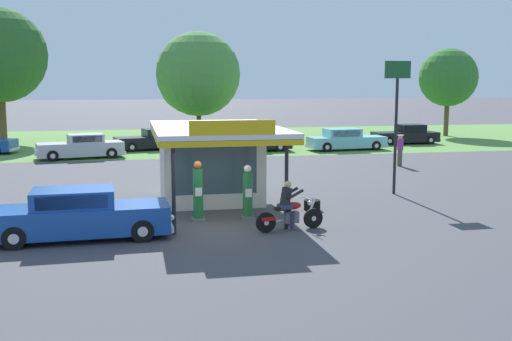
{
  "coord_description": "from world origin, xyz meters",
  "views": [
    {
      "loc": [
        -2.44,
        -18.99,
        4.61
      ],
      "look_at": [
        1.97,
        2.72,
        1.4
      ],
      "focal_mm": 42.79,
      "sensor_mm": 36.0,
      "label": 1
    }
  ],
  "objects_px": {
    "featured_classic_sedan": "(79,216)",
    "gas_pump_offside": "(248,194)",
    "parked_car_back_row_left": "(156,140)",
    "bystander_leaning_by_kiosk": "(400,149)",
    "parked_car_back_row_far_left": "(251,141)",
    "parked_car_back_row_right": "(346,140)",
    "motorcycle_with_rider": "(289,210)",
    "roadside_pole_sign": "(397,105)",
    "parked_car_back_row_centre_left": "(81,147)",
    "gas_pump_nearside": "(198,193)",
    "spare_tire_stack": "(312,205)",
    "parked_car_back_row_centre": "(406,135)"
  },
  "relations": [
    {
      "from": "parked_car_back_row_left",
      "to": "roadside_pole_sign",
      "type": "distance_m",
      "value": 21.41
    },
    {
      "from": "gas_pump_offside",
      "to": "spare_tire_stack",
      "type": "xyz_separation_m",
      "value": [
        2.57,
        0.94,
        -0.66
      ]
    },
    {
      "from": "parked_car_back_row_centre_left",
      "to": "parked_car_back_row_far_left",
      "type": "distance_m",
      "value": 11.1
    },
    {
      "from": "gas_pump_nearside",
      "to": "roadside_pole_sign",
      "type": "distance_m",
      "value": 9.58
    },
    {
      "from": "gas_pump_nearside",
      "to": "roadside_pole_sign",
      "type": "relative_size",
      "value": 0.37
    },
    {
      "from": "parked_car_back_row_far_left",
      "to": "parked_car_back_row_left",
      "type": "bearing_deg",
      "value": 159.57
    },
    {
      "from": "gas_pump_nearside",
      "to": "bystander_leaning_by_kiosk",
      "type": "bearing_deg",
      "value": 42.21
    },
    {
      "from": "motorcycle_with_rider",
      "to": "parked_car_back_row_right",
      "type": "xyz_separation_m",
      "value": [
        9.61,
        21.5,
        0.03
      ]
    },
    {
      "from": "parked_car_back_row_far_left",
      "to": "bystander_leaning_by_kiosk",
      "type": "relative_size",
      "value": 3.1
    },
    {
      "from": "parked_car_back_row_centre",
      "to": "spare_tire_stack",
      "type": "height_order",
      "value": "parked_car_back_row_centre"
    },
    {
      "from": "bystander_leaning_by_kiosk",
      "to": "parked_car_back_row_centre_left",
      "type": "bearing_deg",
      "value": 157.91
    },
    {
      "from": "parked_car_back_row_far_left",
      "to": "motorcycle_with_rider",
      "type": "bearing_deg",
      "value": -98.02
    },
    {
      "from": "gas_pump_offside",
      "to": "parked_car_back_row_right",
      "type": "relative_size",
      "value": 0.33
    },
    {
      "from": "gas_pump_offside",
      "to": "featured_classic_sedan",
      "type": "distance_m",
      "value": 5.65
    },
    {
      "from": "motorcycle_with_rider",
      "to": "parked_car_back_row_right",
      "type": "bearing_deg",
      "value": 65.92
    },
    {
      "from": "parked_car_back_row_centre_left",
      "to": "bystander_leaning_by_kiosk",
      "type": "height_order",
      "value": "bystander_leaning_by_kiosk"
    },
    {
      "from": "parked_car_back_row_left",
      "to": "parked_car_back_row_far_left",
      "type": "height_order",
      "value": "parked_car_back_row_far_left"
    },
    {
      "from": "parked_car_back_row_right",
      "to": "roadside_pole_sign",
      "type": "xyz_separation_m",
      "value": [
        -3.71,
        -16.21,
        3.0
      ]
    },
    {
      "from": "parked_car_back_row_centre",
      "to": "spare_tire_stack",
      "type": "relative_size",
      "value": 8.45
    },
    {
      "from": "parked_car_back_row_far_left",
      "to": "bystander_leaning_by_kiosk",
      "type": "xyz_separation_m",
      "value": [
        6.65,
        -8.96,
        0.25
      ]
    },
    {
      "from": "bystander_leaning_by_kiosk",
      "to": "featured_classic_sedan",
      "type": "bearing_deg",
      "value": -141.25
    },
    {
      "from": "featured_classic_sedan",
      "to": "parked_car_back_row_right",
      "type": "distance_m",
      "value": 26.58
    },
    {
      "from": "parked_car_back_row_right",
      "to": "bystander_leaning_by_kiosk",
      "type": "relative_size",
      "value": 3.19
    },
    {
      "from": "motorcycle_with_rider",
      "to": "roadside_pole_sign",
      "type": "relative_size",
      "value": 0.41
    },
    {
      "from": "gas_pump_nearside",
      "to": "motorcycle_with_rider",
      "type": "relative_size",
      "value": 0.9
    },
    {
      "from": "parked_car_back_row_left",
      "to": "parked_car_back_row_centre",
      "type": "bearing_deg",
      "value": 0.63
    },
    {
      "from": "parked_car_back_row_centre",
      "to": "roadside_pole_sign",
      "type": "xyz_separation_m",
      "value": [
        -9.64,
        -19.37,
        3.02
      ]
    },
    {
      "from": "bystander_leaning_by_kiosk",
      "to": "gas_pump_offside",
      "type": "bearing_deg",
      "value": -133.61
    },
    {
      "from": "parked_car_back_row_centre_left",
      "to": "roadside_pole_sign",
      "type": "bearing_deg",
      "value": -47.57
    },
    {
      "from": "gas_pump_offside",
      "to": "parked_car_back_row_centre_left",
      "type": "bearing_deg",
      "value": 110.51
    },
    {
      "from": "roadside_pole_sign",
      "to": "spare_tire_stack",
      "type": "xyz_separation_m",
      "value": [
        -4.28,
        -2.43,
        -3.5
      ]
    },
    {
      "from": "motorcycle_with_rider",
      "to": "parked_car_back_row_far_left",
      "type": "height_order",
      "value": "motorcycle_with_rider"
    },
    {
      "from": "gas_pump_nearside",
      "to": "parked_car_back_row_far_left",
      "type": "xyz_separation_m",
      "value": [
        5.75,
        20.21,
        -0.23
      ]
    },
    {
      "from": "featured_classic_sedan",
      "to": "parked_car_back_row_centre_left",
      "type": "relative_size",
      "value": 0.99
    },
    {
      "from": "featured_classic_sedan",
      "to": "gas_pump_offside",
      "type": "bearing_deg",
      "value": 17.3
    },
    {
      "from": "roadside_pole_sign",
      "to": "featured_classic_sedan",
      "type": "bearing_deg",
      "value": -157.56
    },
    {
      "from": "gas_pump_nearside",
      "to": "bystander_leaning_by_kiosk",
      "type": "relative_size",
      "value": 1.16
    },
    {
      "from": "parked_car_back_row_left",
      "to": "bystander_leaning_by_kiosk",
      "type": "bearing_deg",
      "value": -41.18
    },
    {
      "from": "featured_classic_sedan",
      "to": "spare_tire_stack",
      "type": "bearing_deg",
      "value": 18.23
    },
    {
      "from": "bystander_leaning_by_kiosk",
      "to": "spare_tire_stack",
      "type": "xyz_separation_m",
      "value": [
        -8.15,
        -10.31,
        -0.77
      ]
    },
    {
      "from": "bystander_leaning_by_kiosk",
      "to": "motorcycle_with_rider",
      "type": "bearing_deg",
      "value": -126.58
    },
    {
      "from": "gas_pump_nearside",
      "to": "gas_pump_offside",
      "type": "height_order",
      "value": "gas_pump_nearside"
    },
    {
      "from": "parked_car_back_row_centre_left",
      "to": "spare_tire_stack",
      "type": "xyz_separation_m",
      "value": [
        9.45,
        -17.45,
        -0.5
      ]
    },
    {
      "from": "parked_car_back_row_right",
      "to": "spare_tire_stack",
      "type": "bearing_deg",
      "value": -113.19
    },
    {
      "from": "gas_pump_offside",
      "to": "gas_pump_nearside",
      "type": "bearing_deg",
      "value": 180.0
    },
    {
      "from": "parked_car_back_row_right",
      "to": "motorcycle_with_rider",
      "type": "bearing_deg",
      "value": -114.08
    },
    {
      "from": "gas_pump_offside",
      "to": "parked_car_back_row_centre_left",
      "type": "distance_m",
      "value": 19.64
    },
    {
      "from": "gas_pump_offside",
      "to": "motorcycle_with_rider",
      "type": "bearing_deg",
      "value": -63.56
    },
    {
      "from": "parked_car_back_row_centre_left",
      "to": "parked_car_back_row_far_left",
      "type": "xyz_separation_m",
      "value": [
        10.95,
        1.82,
        0.01
      ]
    },
    {
      "from": "parked_car_back_row_right",
      "to": "spare_tire_stack",
      "type": "xyz_separation_m",
      "value": [
        -7.99,
        -18.64,
        -0.5
      ]
    }
  ]
}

